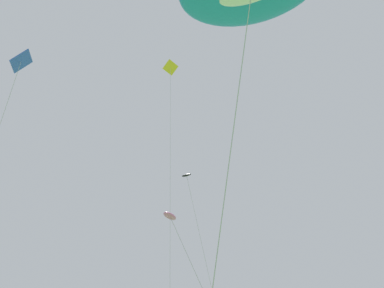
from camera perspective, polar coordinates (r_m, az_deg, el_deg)
The scene contains 4 objects.
small_kite_diamond_red at distance 17.17m, azimuth -2.58°, elevation -9.38°, with size 0.84×4.61×8.22m.
small_kite_box_yellow at distance 20.76m, azimuth -21.01°, elevation 7.99°, with size 1.09×2.88×15.06m.
small_kite_tiny_distant at distance 29.42m, azimuth -0.45°, elevation -5.00°, with size 1.89×3.02×15.29m.
small_kite_streamer_purple at distance 34.79m, azimuth -2.71°, elevation 7.10°, with size 1.44×2.12×25.55m.
Camera 1 is at (-9.83, 1.42, 1.60)m, focal length 42.83 mm.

